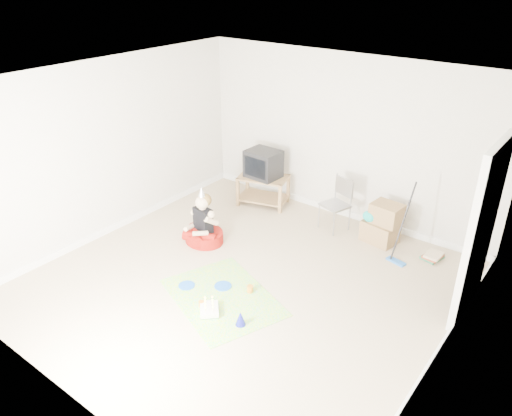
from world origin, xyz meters
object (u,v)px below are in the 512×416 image
Objects in this scene: folding_chair at (335,205)px; birthday_cake at (209,310)px; tv_stand at (263,188)px; seated_woman at (204,230)px; cardboard_boxes at (382,224)px; crt_tv at (263,164)px.

folding_chair is 2.44× the size of birthday_cake.
seated_woman reaches higher than tv_stand.
folding_chair is at bearing -1.59° from tv_stand.
seated_woman is (-1.35, -1.52, -0.21)m from folding_chair.
cardboard_boxes is at bearing 37.30° from seated_woman.
tv_stand reaches higher than birthday_cake.
crt_tv reaches higher than tv_stand.
folding_chair reaches higher than cardboard_boxes.
folding_chair reaches higher than birthday_cake.
crt_tv reaches higher than cardboard_boxes.
folding_chair is at bearing 86.83° from birthday_cake.
birthday_cake is (1.20, -1.21, -0.16)m from seated_woman.
seated_woman is (-2.10, -1.60, -0.10)m from cardboard_boxes.
tv_stand is at bearing 178.41° from folding_chair.
birthday_cake is (-0.15, -2.73, -0.37)m from folding_chair.
tv_stand is at bearing 92.04° from seated_woman.
birthday_cake is (1.25, -2.77, -0.26)m from tv_stand.
crt_tv is at bearing 178.41° from folding_chair.
crt_tv is at bearing 114.32° from birthday_cake.
folding_chair is 2.76m from birthday_cake.
crt_tv is at bearing 92.04° from seated_woman.
folding_chair is 0.94× the size of seated_woman.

